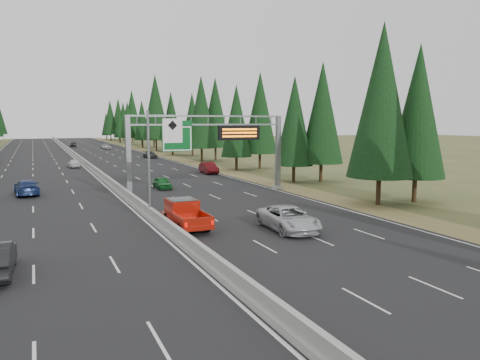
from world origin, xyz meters
The scene contains 15 objects.
road centered at (0.00, 80.00, 0.04)m, with size 32.00×260.00×0.08m, color black.
shoulder_right centered at (17.80, 80.00, 0.03)m, with size 3.60×260.00×0.06m, color olive.
median_barrier centered at (0.00, 80.00, 0.41)m, with size 0.70×260.00×0.85m.
sign_gantry centered at (8.92, 34.88, 5.27)m, with size 16.75×0.98×7.80m.
hov_sign_pole centered at (0.58, 24.97, 4.72)m, with size 2.80×0.50×8.00m.
tree_row_right centered at (21.85, 62.68, 9.10)m, with size 11.46×239.36×18.78m.
silver_minivan centered at (7.53, 17.50, 0.87)m, with size 2.62×5.67×1.58m, color #B9BABF.
red_pickup centered at (1.50, 21.33, 1.11)m, with size 2.03×5.69×1.85m.
car_ahead_green centered at (4.79, 40.00, 0.72)m, with size 1.50×3.73×1.27m, color #166024.
car_ahead_dkred centered at (14.48, 52.00, 0.85)m, with size 1.64×4.70×1.55m, color #5B0D11.
car_ahead_dkgrey centered at (13.35, 82.77, 0.73)m, with size 1.83×4.50×1.31m, color #232326.
car_ahead_white centered at (9.77, 118.25, 0.74)m, with size 2.18×4.72×1.31m, color silver.
car_ahead_far centered at (2.65, 132.44, 0.82)m, with size 1.75×4.35×1.48m, color black.
car_onc_blue centered at (-8.53, 41.03, 0.85)m, with size 2.14×5.27×1.53m, color navy.
car_onc_white centered at (-2.11, 68.40, 0.76)m, with size 1.61×4.00×1.36m, color silver.
Camera 1 is at (-7.69, -9.05, 7.25)m, focal length 35.00 mm.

